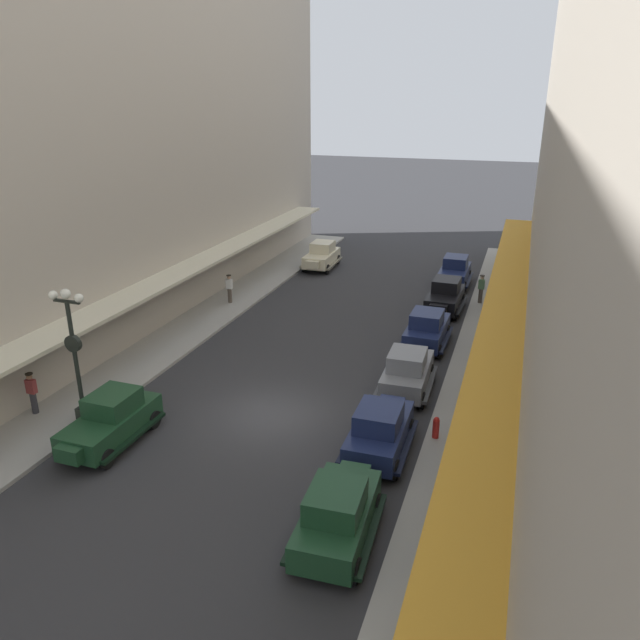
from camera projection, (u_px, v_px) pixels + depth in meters
The scene contains 18 objects.
ground_plane at pixel (270, 415), 23.43m from camera, with size 200.00×200.00×0.00m, color #2D2D30.
sidewalk_left at pixel (108, 385), 25.67m from camera, with size 3.00×60.00×0.15m, color #99968E.
sidewalk_right at pixel (467, 447), 21.13m from camera, with size 3.00×60.00×0.15m, color #99968E.
building_row_right at pixel (611, 75), 16.06m from camera, with size 4.30×60.00×24.29m.
parked_car_0 at pixel (445, 295), 34.33m from camera, with size 2.25×4.30×1.84m.
parked_car_1 at pixel (337, 513), 16.51m from camera, with size 2.31×4.32×1.84m.
parked_car_2 at pixel (427, 328), 29.54m from camera, with size 2.19×4.28×1.84m.
parked_car_3 at pixel (455, 271), 39.06m from camera, with size 2.16×4.27×1.84m.
parked_car_4 at pixel (111, 419), 21.28m from camera, with size 2.17×4.27×1.84m.
parked_car_5 at pixel (322, 255), 42.83m from camera, with size 2.23×4.29×1.84m.
parked_car_6 at pixel (407, 370), 25.02m from camera, with size 2.25×4.30×1.84m.
parked_car_7 at pixel (380, 429), 20.63m from camera, with size 2.19×4.28×1.84m.
lamp_post_with_clock at pixel (74, 350), 21.83m from camera, with size 1.42×0.44×5.16m.
fire_hydrant at pixel (436, 427), 21.47m from camera, with size 0.24×0.24×0.82m.
pedestrian_0 at pixel (504, 313), 31.41m from camera, with size 0.36×0.24×1.64m.
pedestrian_1 at pixel (32, 393), 22.98m from camera, with size 0.36×0.28×1.67m.
pedestrian_2 at pixel (229, 288), 35.28m from camera, with size 0.36×0.28×1.67m.
pedestrian_3 at pixel (481, 289), 35.22m from camera, with size 0.36×0.28×1.67m.
Camera 1 is at (8.50, -18.90, 11.69)m, focal length 33.91 mm.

